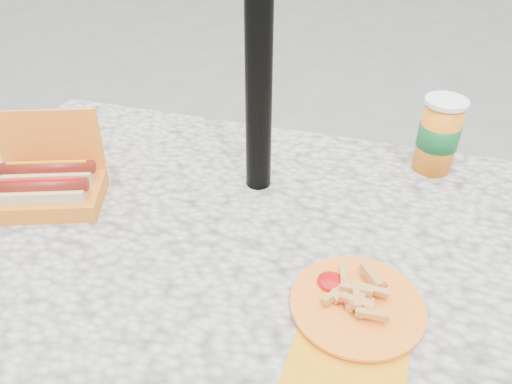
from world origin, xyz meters
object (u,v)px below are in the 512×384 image
(hotdog_box, at_px, (48,186))
(fries_plate, at_px, (356,307))
(soda_cup, at_px, (439,135))
(umbrella_pole, at_px, (259,8))

(hotdog_box, distance_m, fries_plate, 0.61)
(soda_cup, bearing_deg, umbrella_pole, -154.71)
(umbrella_pole, xyz_separation_m, hotdog_box, (-0.37, -0.17, -0.31))
(umbrella_pole, distance_m, soda_cup, 0.46)
(hotdog_box, relative_size, soda_cup, 1.47)
(fries_plate, relative_size, soda_cup, 1.73)
(hotdog_box, relative_size, fries_plate, 0.85)
(hotdog_box, bearing_deg, soda_cup, 5.67)
(hotdog_box, xyz_separation_m, soda_cup, (0.71, 0.33, 0.04))
(umbrella_pole, xyz_separation_m, soda_cup, (0.34, 0.16, -0.27))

